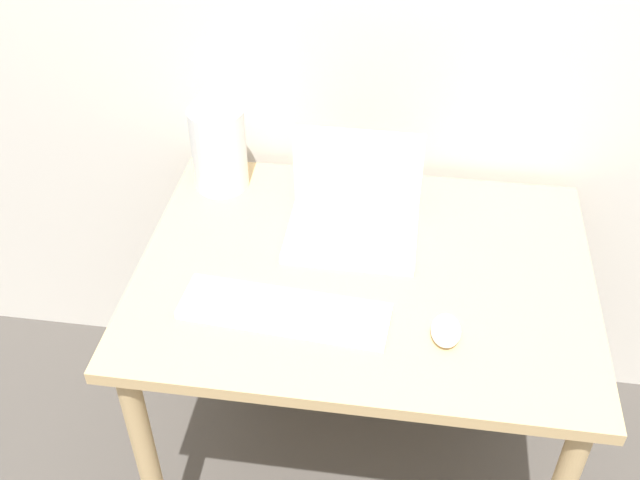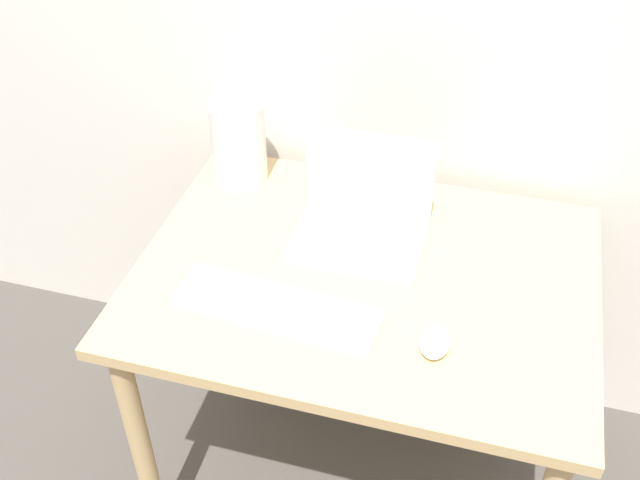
% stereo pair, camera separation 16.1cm
% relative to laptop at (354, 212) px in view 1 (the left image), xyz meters
% --- Properties ---
extents(desk, '(1.02, 0.77, 0.77)m').
position_rel_laptop_xyz_m(desk, '(0.04, -0.13, -0.16)').
color(desk, tan).
rests_on(desk, ground_plane).
extents(laptop, '(0.30, 0.23, 0.25)m').
position_rel_laptop_xyz_m(laptop, '(0.00, 0.00, 0.00)').
color(laptop, white).
rests_on(laptop, desk).
extents(keyboard, '(0.45, 0.16, 0.02)m').
position_rel_laptop_xyz_m(keyboard, '(-0.11, -0.30, -0.04)').
color(keyboard, white).
rests_on(keyboard, desk).
extents(mouse, '(0.06, 0.09, 0.03)m').
position_rel_laptop_xyz_m(mouse, '(0.22, -0.32, -0.04)').
color(mouse, white).
rests_on(mouse, desk).
extents(vase, '(0.14, 0.14, 0.31)m').
position_rel_laptop_xyz_m(vase, '(-0.36, 0.14, 0.10)').
color(vase, white).
rests_on(vase, desk).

